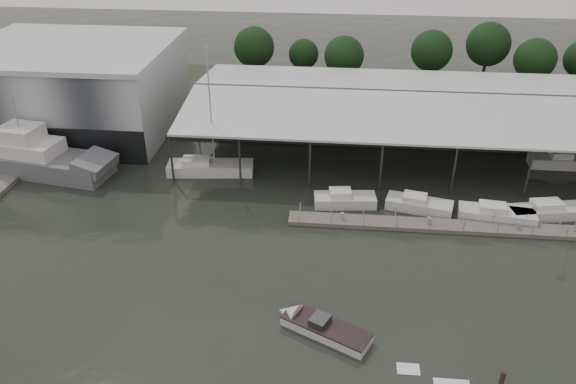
{
  "coord_description": "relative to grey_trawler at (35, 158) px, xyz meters",
  "views": [
    {
      "loc": [
        5.3,
        -34.73,
        28.66
      ],
      "look_at": [
        0.82,
        10.91,
        2.5
      ],
      "focal_mm": 35.0,
      "sensor_mm": 36.0,
      "label": 1
    }
  ],
  "objects": [
    {
      "name": "grey_trawler",
      "position": [
        0.0,
        0.0,
        0.0
      ],
      "size": [
        18.14,
        7.55,
        8.84
      ],
      "rotation": [
        0.0,
        0.0,
        -0.16
      ],
      "color": "#5B5F64",
      "rests_on": "ground"
    },
    {
      "name": "horizon_tree_line",
      "position": [
        49.97,
        30.97,
        4.15
      ],
      "size": [
        68.9,
        11.65,
        9.71
      ],
      "color": "#302115",
      "rests_on": "ground"
    },
    {
      "name": "moored_cruiser_1",
      "position": [
        40.88,
        -4.22,
        -0.97
      ],
      "size": [
        6.65,
        3.63,
        1.7
      ],
      "rotation": [
        0.0,
        0.0,
        -0.24
      ],
      "color": "silver",
      "rests_on": "ground"
    },
    {
      "name": "trawler_dock",
      "position": [
        -2.49,
        -3.27,
        -1.33
      ],
      "size": [
        3.0,
        18.0,
        0.5
      ],
      "color": "#625D56",
      "rests_on": "ground"
    },
    {
      "name": "ground",
      "position": [
        27.51,
        -17.27,
        -1.58
      ],
      "size": [
        200.0,
        200.0,
        0.0
      ],
      "primitive_type": "plane",
      "color": "black",
      "rests_on": "ground"
    },
    {
      "name": "covered_boat_shed",
      "position": [
        44.51,
        10.73,
        4.55
      ],
      "size": [
        58.24,
        24.0,
        6.96
      ],
      "color": "silver",
      "rests_on": "ground"
    },
    {
      "name": "moored_cruiser_0",
      "position": [
        33.68,
        -4.0,
        -0.97
      ],
      "size": [
        6.22,
        2.84,
        1.7
      ],
      "rotation": [
        0.0,
        0.0,
        0.11
      ],
      "color": "silver",
      "rests_on": "ground"
    },
    {
      "name": "moored_cruiser_3",
      "position": [
        53.23,
        -4.26,
        -0.97
      ],
      "size": [
        8.25,
        3.68,
        1.7
      ],
      "rotation": [
        0.0,
        0.0,
        0.19
      ],
      "color": "silver",
      "rests_on": "ground"
    },
    {
      "name": "land_strip_far",
      "position": [
        27.51,
        24.73,
        -1.48
      ],
      "size": [
        140.0,
        30.0,
        0.3
      ],
      "color": "#34392B",
      "rests_on": "ground"
    },
    {
      "name": "moored_cruiser_2",
      "position": [
        48.0,
        -5.33,
        -0.97
      ],
      "size": [
        7.21,
        3.04,
        1.7
      ],
      "rotation": [
        0.0,
        0.0,
        -0.12
      ],
      "color": "silver",
      "rests_on": "ground"
    },
    {
      "name": "floating_dock",
      "position": [
        42.51,
        -7.27,
        -1.38
      ],
      "size": [
        28.0,
        2.0,
        1.4
      ],
      "color": "#625D56",
      "rests_on": "ground"
    },
    {
      "name": "storage_warehouse",
      "position": [
        -0.49,
        12.68,
        3.71
      ],
      "size": [
        24.5,
        20.5,
        10.5
      ],
      "color": "#ADB3B8",
      "rests_on": "ground"
    },
    {
      "name": "white_sailboat",
      "position": [
        18.9,
        1.38,
        -0.92
      ],
      "size": [
        9.46,
        3.5,
        14.09
      ],
      "rotation": [
        0.0,
        0.0,
        0.1
      ],
      "color": "silver",
      "rests_on": "ground"
    },
    {
      "name": "speedboat_underway",
      "position": [
        32.05,
        -21.79,
        -1.19
      ],
      "size": [
        16.9,
        9.4,
        2.0
      ],
      "rotation": [
        0.0,
        0.0,
        2.68
      ],
      "color": "silver",
      "rests_on": "ground"
    }
  ]
}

